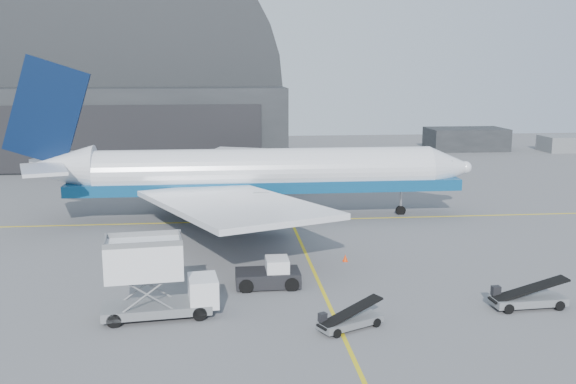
{
  "coord_description": "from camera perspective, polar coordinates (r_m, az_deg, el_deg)",
  "views": [
    {
      "loc": [
        -6.56,
        -41.68,
        14.9
      ],
      "look_at": [
        -1.12,
        11.59,
        4.5
      ],
      "focal_mm": 40.0,
      "sensor_mm": 36.0,
      "label": 1
    }
  ],
  "objects": [
    {
      "name": "catering_truck",
      "position": [
        39.71,
        -11.75,
        -7.59
      ],
      "size": [
        7.15,
        3.31,
        4.75
      ],
      "rotation": [
        0.0,
        0.0,
        0.11
      ],
      "color": "slate",
      "rests_on": "ground"
    },
    {
      "name": "distant_bldg_a",
      "position": [
        123.0,
        15.49,
        3.64
      ],
      "size": [
        14.0,
        8.0,
        4.0
      ],
      "primitive_type": "cube",
      "color": "black",
      "rests_on": "ground"
    },
    {
      "name": "taxi_lines",
      "position": [
        56.73,
        1.01,
        -4.23
      ],
      "size": [
        80.0,
        42.12,
        0.02
      ],
      "color": "gold",
      "rests_on": "ground"
    },
    {
      "name": "ground",
      "position": [
        44.74,
        2.96,
        -8.48
      ],
      "size": [
        200.0,
        200.0,
        0.0
      ],
      "primitive_type": "plane",
      "color": "#565659",
      "rests_on": "ground"
    },
    {
      "name": "belt_loader_a",
      "position": [
        38.06,
        5.48,
        -11.3
      ],
      "size": [
        4.17,
        2.96,
        1.61
      ],
      "rotation": [
        0.0,
        0.0,
        0.46
      ],
      "color": "slate",
      "rests_on": "ground"
    },
    {
      "name": "pushback_tug",
      "position": [
        44.75,
        -1.65,
        -7.42
      ],
      "size": [
        4.44,
        2.64,
        2.04
      ],
      "rotation": [
        0.0,
        0.0,
        0.01
      ],
      "color": "black",
      "rests_on": "ground"
    },
    {
      "name": "traffic_cone",
      "position": [
        50.59,
        5.11,
        -5.86
      ],
      "size": [
        0.39,
        0.39,
        0.57
      ],
      "color": "#F33907",
      "rests_on": "ground"
    },
    {
      "name": "belt_loader_b",
      "position": [
        43.64,
        20.5,
        -8.88
      ],
      "size": [
        5.03,
        1.98,
        1.9
      ],
      "rotation": [
        0.0,
        0.0,
        0.06
      ],
      "color": "slate",
      "rests_on": "ground"
    },
    {
      "name": "hangar",
      "position": [
        107.87,
        -14.19,
        7.81
      ],
      "size": [
        50.0,
        28.3,
        28.0
      ],
      "color": "black",
      "rests_on": "ground"
    },
    {
      "name": "distant_bldg_b",
      "position": [
        126.65,
        23.34,
        3.34
      ],
      "size": [
        8.0,
        6.0,
        2.8
      ],
      "primitive_type": "cube",
      "color": "slate",
      "rests_on": "ground"
    },
    {
      "name": "airliner",
      "position": [
        63.9,
        -3.65,
        1.65
      ],
      "size": [
        46.32,
        44.92,
        16.26
      ],
      "color": "white",
      "rests_on": "ground"
    }
  ]
}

